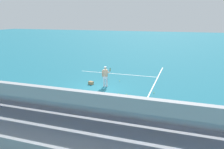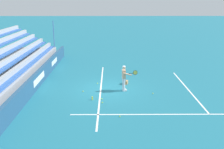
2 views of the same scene
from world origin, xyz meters
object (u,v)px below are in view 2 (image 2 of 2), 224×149
Objects in this scene: tennis_ball_far_right at (120,116)px; tennis_ball_toward_net at (102,99)px; ball_box_cardboard at (125,82)px; water_bottle at (92,98)px; tennis_ball_midcourt at (153,93)px; tennis_ball_near_player at (97,83)px; tennis_ball_on_baseline at (83,91)px; tennis_player at (124,78)px; tennis_ball_stray_back at (102,103)px.

tennis_ball_toward_net is (-2.51, -1.04, 0.00)m from tennis_ball_far_right.
ball_box_cardboard reaches higher than water_bottle.
ball_box_cardboard is at bearing -141.33° from tennis_ball_midcourt.
tennis_ball_on_baseline is at bearing -27.49° from tennis_ball_near_player.
tennis_ball_far_right is (3.45, -2.28, 0.00)m from tennis_ball_midcourt.
tennis_player is 25.98× the size of tennis_ball_far_right.
tennis_ball_far_right and tennis_ball_on_baseline have the same top height.
tennis_player is at bearing 137.54° from tennis_ball_toward_net.
ball_box_cardboard is 6.06× the size of tennis_ball_near_player.
water_bottle is at bearing -128.85° from tennis_ball_stray_back.
tennis_player reaches higher than tennis_ball_midcourt.
tennis_ball_midcourt is 0.30× the size of water_bottle.
tennis_ball_toward_net is (3.03, -1.65, -0.10)m from ball_box_cardboard.
tennis_ball_stray_back is 0.30× the size of water_bottle.
tennis_ball_toward_net is at bearing -42.46° from tennis_player.
tennis_ball_midcourt is at bearing 104.66° from water_bottle.
tennis_ball_midcourt is at bearing 115.20° from tennis_ball_stray_back.
tennis_ball_far_right is at bearing -5.99° from tennis_player.
tennis_ball_midcourt and tennis_ball_toward_net have the same top height.
tennis_player reaches higher than tennis_ball_stray_back.
tennis_ball_stray_back is at bearing 51.15° from water_bottle.
tennis_player reaches higher than tennis_ball_on_baseline.
tennis_ball_on_baseline is 0.30× the size of water_bottle.
tennis_player is 2.75m from tennis_ball_stray_back.
tennis_ball_toward_net is (3.11, 0.40, 0.00)m from tennis_ball_near_player.
tennis_ball_near_player and tennis_ball_stray_back have the same top height.
tennis_player is 2.55m from tennis_ball_near_player.
ball_box_cardboard reaches higher than tennis_ball_midcourt.
tennis_player is at bearing 129.41° from water_bottle.
tennis_ball_on_baseline is 1.91m from tennis_ball_toward_net.
tennis_player is 25.98× the size of tennis_ball_on_baseline.
tennis_ball_midcourt is (2.09, 1.67, -0.10)m from ball_box_cardboard.
ball_box_cardboard is at bearing 118.97° from tennis_ball_on_baseline.
ball_box_cardboard is 3.36m from tennis_ball_on_baseline.
ball_box_cardboard reaches higher than tennis_ball_on_baseline.
water_bottle is (1.02, -3.90, 0.08)m from tennis_ball_midcourt.
tennis_ball_far_right is 2.72m from tennis_ball_toward_net.
tennis_ball_toward_net is 1.00× the size of tennis_ball_stray_back.
tennis_ball_midcourt and tennis_ball_stray_back have the same top height.
tennis_ball_midcourt is 1.00× the size of tennis_ball_on_baseline.
tennis_ball_toward_net is 0.60m from tennis_ball_stray_back.
tennis_ball_on_baseline is at bearing -137.37° from tennis_ball_toward_net.
tennis_ball_stray_back is (-1.92, -0.98, 0.00)m from tennis_ball_far_right.
water_bottle reaches higher than tennis_ball_midcourt.
tennis_ball_stray_back is at bearing -23.69° from ball_box_cardboard.
tennis_ball_near_player and tennis_ball_toward_net have the same top height.
tennis_player is 2.77m from water_bottle.
tennis_ball_on_baseline is 2.41m from tennis_ball_stray_back.
tennis_ball_far_right is 0.30× the size of water_bottle.
tennis_ball_midcourt is 1.00× the size of tennis_ball_stray_back.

